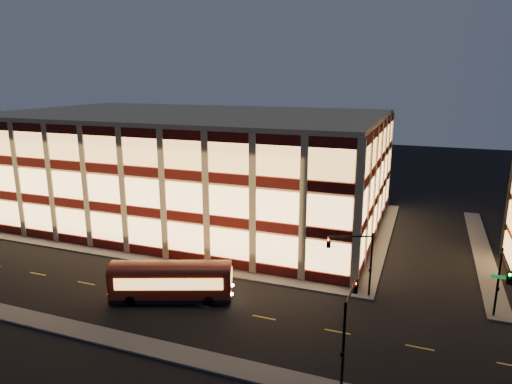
% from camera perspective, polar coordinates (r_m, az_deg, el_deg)
% --- Properties ---
extents(ground, '(200.00, 200.00, 0.00)m').
position_cam_1_polar(ground, '(50.18, -14.19, -8.59)').
color(ground, black).
rests_on(ground, ground).
extents(sidewalk_office_south, '(54.00, 2.00, 0.15)m').
position_cam_1_polar(sidewalk_office_south, '(52.58, -16.29, -7.58)').
color(sidewalk_office_south, '#514F4C').
rests_on(sidewalk_office_south, ground).
extents(sidewalk_office_east, '(2.00, 30.00, 0.15)m').
position_cam_1_polar(sidewalk_office_east, '(57.93, 15.46, -5.48)').
color(sidewalk_office_east, '#514F4C').
rests_on(sidewalk_office_east, ground).
extents(sidewalk_tower_west, '(2.00, 30.00, 0.15)m').
position_cam_1_polar(sidewalk_tower_west, '(58.16, 26.35, -6.41)').
color(sidewalk_tower_west, '#514F4C').
rests_on(sidewalk_tower_west, ground).
extents(sidewalk_near, '(100.00, 2.00, 0.15)m').
position_cam_1_polar(sidewalk_near, '(41.32, -24.81, -14.57)').
color(sidewalk_near, '#514F4C').
rests_on(sidewalk_near, ground).
extents(office_building, '(50.45, 30.45, 14.50)m').
position_cam_1_polar(office_building, '(63.40, -8.07, 3.30)').
color(office_building, tan).
rests_on(office_building, ground).
extents(traffic_signal_far, '(3.79, 1.87, 6.00)m').
position_cam_1_polar(traffic_signal_far, '(40.96, 12.34, -7.55)').
color(traffic_signal_far, black).
rests_on(traffic_signal_far, ground).
extents(traffic_signal_right, '(1.20, 4.37, 6.00)m').
position_cam_1_polar(traffic_signal_right, '(40.34, 28.40, -9.38)').
color(traffic_signal_right, black).
rests_on(traffic_signal_right, ground).
extents(traffic_signal_near, '(0.32, 4.45, 6.00)m').
position_cam_1_polar(traffic_signal_near, '(30.68, 11.47, -15.23)').
color(traffic_signal_near, black).
rests_on(traffic_signal_near, ground).
extents(trolley_bus, '(10.71, 6.21, 3.54)m').
position_cam_1_polar(trolley_bus, '(41.11, -10.55, -10.63)').
color(trolley_bus, maroon).
rests_on(trolley_bus, ground).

